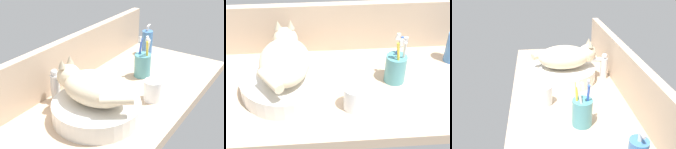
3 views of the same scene
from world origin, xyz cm
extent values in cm
cube|color=tan|center=(0.00, 0.00, -2.00)|extent=(121.95, 53.32, 4.00)
cube|color=tan|center=(0.00, 24.86, 10.14)|extent=(121.95, 3.60, 20.27)
cylinder|color=silver|center=(-13.85, -1.33, 3.29)|extent=(31.87, 31.87, 6.59)
ellipsoid|color=beige|center=(-13.85, -1.33, 12.09)|extent=(17.44, 25.30, 11.00)
sphere|color=beige|center=(-14.06, 10.54, 13.59)|extent=(8.80, 8.80, 8.80)
cone|color=tan|center=(-16.27, 11.50, 18.99)|extent=(2.80, 2.80, 3.20)
cone|color=tan|center=(-11.87, 11.58, 18.99)|extent=(2.80, 2.80, 3.20)
cylinder|color=beige|center=(-17.48, -12.03, 12.59)|extent=(8.98, 10.82, 3.20)
cylinder|color=silver|center=(-12.83, 19.10, 5.50)|extent=(3.60, 3.60, 11.00)
cylinder|color=silver|center=(-13.08, 14.10, 10.40)|extent=(2.69, 10.10, 2.20)
sphere|color=silver|center=(-12.83, 19.10, 12.20)|extent=(2.80, 2.80, 2.80)
cylinder|color=teal|center=(24.83, 1.09, 5.24)|extent=(7.51, 7.51, 10.48)
cylinder|color=white|center=(26.96, 0.53, 8.90)|extent=(1.71, 3.95, 16.91)
cube|color=white|center=(26.96, 0.53, 17.40)|extent=(1.32, 1.22, 2.56)
cylinder|color=yellow|center=(25.03, -0.97, 8.90)|extent=(3.08, 1.11, 16.98)
cube|color=white|center=(25.03, -0.97, 17.40)|extent=(1.50, 0.83, 2.54)
cylinder|color=blue|center=(24.83, 2.88, 8.90)|extent=(4.13, 0.90, 16.86)
cube|color=white|center=(24.83, 2.88, 17.40)|extent=(1.64, 0.80, 2.59)
cylinder|color=white|center=(8.48, -12.38, 4.19)|extent=(7.15, 7.15, 8.37)
cylinder|color=silver|center=(8.48, -12.38, 1.92)|extent=(6.29, 6.29, 3.84)
camera|label=1|loc=(-89.33, -57.75, 64.29)|focal=50.00mm
camera|label=2|loc=(-2.71, -87.59, 71.00)|focal=50.00mm
camera|label=3|loc=(100.27, -14.35, 57.22)|focal=40.00mm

